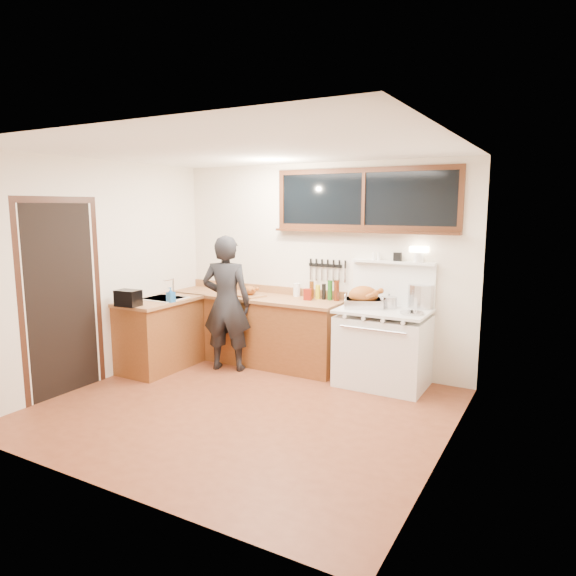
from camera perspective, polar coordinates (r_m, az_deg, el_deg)
The scene contains 20 objects.
ground_plane at distance 5.44m, azimuth -4.95°, elevation -13.38°, with size 4.00×3.50×0.02m, color brown.
room_shell at distance 5.05m, azimuth -5.20°, elevation 4.31°, with size 4.10×3.60×2.65m.
counter_back at distance 6.87m, azimuth -3.77°, elevation -4.49°, with size 2.44×0.64×1.00m.
counter_left at distance 6.78m, azimuth -14.03°, elevation -4.95°, with size 0.64×1.09×0.90m.
sink_unit at distance 6.74m, azimuth -13.60°, elevation -1.58°, with size 0.50×0.45×0.37m.
vintage_stove at distance 6.08m, azimuth 10.53°, elevation -6.31°, with size 1.02×0.74×1.61m.
back_window at distance 6.29m, azimuth 8.36°, elevation 8.98°, with size 2.32×0.13×0.77m.
left_doorway at distance 6.10m, azimuth -23.82°, elevation -0.94°, with size 0.02×1.04×2.17m.
knife_strip at distance 6.53m, azimuth 4.30°, elevation 2.41°, with size 0.52×0.03×0.28m.
man at distance 6.50m, azimuth -6.84°, elevation -1.70°, with size 0.72×0.58×1.71m.
soap_bottle at distance 6.44m, azimuth -12.90°, elevation -0.73°, with size 0.09×0.09×0.19m.
toaster at distance 6.32m, azimuth -17.34°, elevation -1.08°, with size 0.29×0.22×0.19m.
cutting_board at distance 6.72m, azimuth -4.30°, elevation -0.48°, with size 0.44×0.37×0.13m.
roast_turkey at distance 6.04m, azimuth 8.42°, elevation -1.16°, with size 0.54×0.48×0.25m.
stockpot at distance 6.12m, azimuth 14.55°, elevation -0.88°, with size 0.36×0.36×0.28m.
saucepan at distance 6.05m, azimuth 11.21°, elevation -1.57°, with size 0.22×0.31×0.13m.
pot_lid at distance 5.78m, azimuth 13.57°, elevation -2.69°, with size 0.29×0.29×0.04m.
coffee_tin at distance 6.43m, azimuth 2.23°, elevation -0.71°, with size 0.11×0.09×0.14m.
pitcher at distance 6.69m, azimuth 0.98°, elevation -0.20°, with size 0.10×0.10×0.17m.
bottle_cluster at distance 6.46m, azimuth 4.23°, elevation -0.30°, with size 0.41×0.07×0.26m.
Camera 1 is at (2.83, -4.16, 2.07)m, focal length 32.00 mm.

